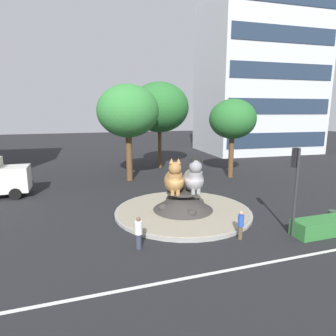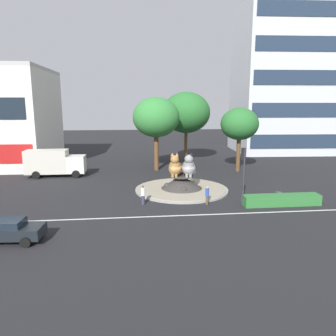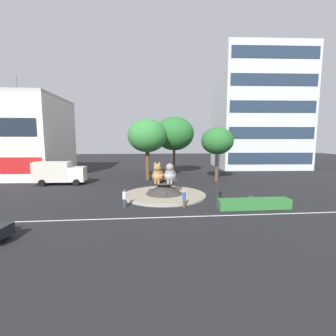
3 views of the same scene
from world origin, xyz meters
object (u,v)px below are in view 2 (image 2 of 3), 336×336
Objects in this scene: third_tree_left at (240,124)px; office_tower at (289,81)px; pedestrian_white_shirt at (143,194)px; traffic_light_mast at (244,166)px; broadleaf_tree_behind_island at (186,113)px; sedan_on_far_lane at (6,230)px; pedestrian_blue_shirt at (207,195)px; delivery_box_truck at (54,162)px; cat_statue_tabby at (175,167)px; second_tree_near_tower at (156,118)px; cat_statue_grey at (189,167)px; litter_bin at (278,197)px.

office_tower is at bearing 49.46° from third_tree_left.
traffic_light_mast is at bearing -150.74° from pedestrian_white_shirt.
sedan_on_far_lane is at bearing -120.26° from broadleaf_tree_behind_island.
pedestrian_white_shirt is 11.03m from sedan_on_far_lane.
traffic_light_mast is at bearing -86.13° from broadleaf_tree_behind_island.
pedestrian_blue_shirt is 0.95× the size of pedestrian_white_shirt.
delivery_box_truck is (-10.16, 12.11, 0.82)m from pedestrian_white_shirt.
pedestrian_blue_shirt is at bearing 37.57° from cat_statue_tabby.
cat_statue_tabby is at bearing -84.03° from second_tree_near_tower.
third_tree_left is (9.25, 8.64, 3.63)m from cat_statue_tabby.
delivery_box_truck is (-14.78, 8.19, -0.71)m from cat_statue_grey.
office_tower is (23.78, 25.62, 10.25)m from cat_statue_tabby.
pedestrian_blue_shirt is (-21.62, -30.32, -11.79)m from office_tower.
third_tree_left is 23.12m from delivery_box_truck.
pedestrian_white_shirt is at bearing -134.63° from third_tree_left.
delivery_box_truck reaches higher than litter_bin.
cat_statue_grey is at bearing 96.57° from cat_statue_tabby.
litter_bin is at bearing -57.54° from second_tree_near_tower.
second_tree_near_tower reaches higher than litter_bin.
third_tree_left reaches higher than traffic_light_mast.
sedan_on_far_lane is 21.47m from litter_bin.
traffic_light_mast is 8.84m from pedestrian_white_shirt.
broadleaf_tree_behind_island is (2.35, 16.18, 4.87)m from cat_statue_grey.
pedestrian_blue_shirt is at bearing -39.29° from delivery_box_truck.
litter_bin is (3.46, 0.43, -2.98)m from traffic_light_mast.
pedestrian_blue_shirt is (-1.52, -20.73, -6.43)m from broadleaf_tree_behind_island.
delivery_box_truck is at bearing -13.64° from pedestrian_white_shirt.
sedan_on_far_lane is at bearing -34.99° from cat_statue_tabby.
cat_statue_grey reaches higher than cat_statue_tabby.
cat_statue_tabby reaches higher than delivery_box_truck.
delivery_box_truck is (-18.56, 13.16, -1.73)m from traffic_light_mast.
cat_statue_grey is at bearing -77.16° from second_tree_near_tower.
second_tree_near_tower is 16.64m from pedestrian_blue_shirt.
pedestrian_white_shirt reaches higher than pedestrian_blue_shirt.
second_tree_near_tower is 1.16× the size of third_tree_left.
cat_statue_tabby is 13.17m from third_tree_left.
second_tree_near_tower is at bearing -145.40° from office_tower.
litter_bin is (8.56, -4.69, -1.94)m from cat_statue_tabby.
office_tower is 2.46× the size of broadleaf_tree_behind_island.
broadleaf_tree_behind_island is 2.28× the size of sedan_on_far_lane.
litter_bin is (4.89, -20.72, -6.83)m from broadleaf_tree_behind_island.
litter_bin is (-0.69, -13.33, -5.56)m from third_tree_left.
office_tower is 5.63× the size of sedan_on_far_lane.
cat_statue_grey is at bearing 147.89° from litter_bin.
cat_statue_grey is 0.30× the size of third_tree_left.
cat_statue_tabby is at bearing 36.80° from traffic_light_mast.
cat_statue_grey is at bearing -127.76° from office_tower.
third_tree_left reaches higher than cat_statue_grey.
office_tower reaches higher than second_tree_near_tower.
cat_statue_grey reaches higher than pedestrian_blue_shirt.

